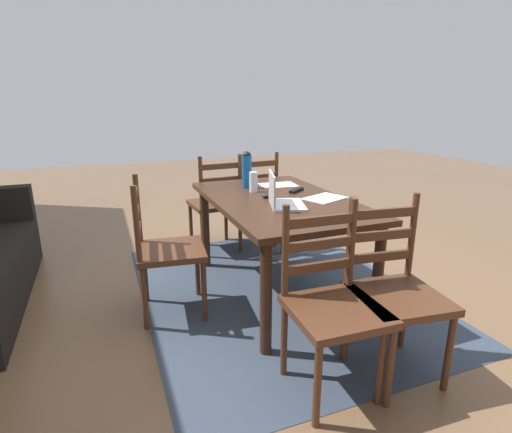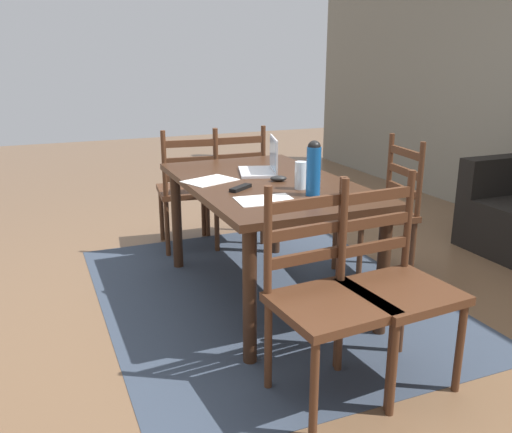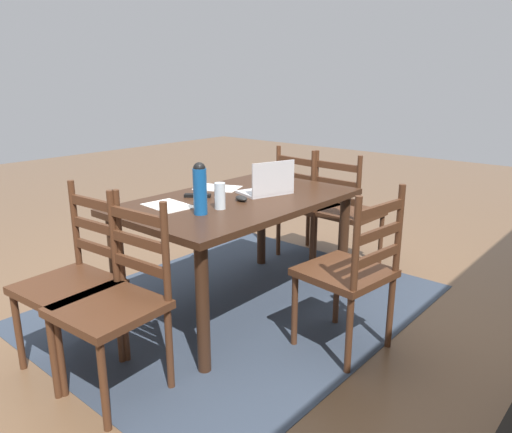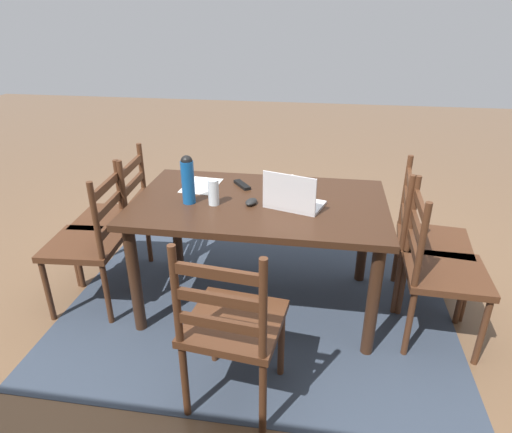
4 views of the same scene
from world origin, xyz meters
The scene contains 15 objects.
ground_plane centered at (0.00, 0.00, 0.00)m, with size 14.00×14.00×0.00m, color brown.
area_rug centered at (0.00, 0.00, 0.00)m, with size 2.49×1.98×0.01m, color #333D4C.
dining_table centered at (0.00, 0.00, 0.65)m, with size 1.53×0.93×0.74m.
chair_left_near centered at (-1.05, -0.19, 0.46)m, with size 0.49×0.49×0.95m.
chair_far_head centered at (0.00, 0.83, 0.46)m, with size 0.49×0.49×0.95m.
chair_left_far centered at (-1.05, 0.18, 0.46)m, with size 0.46×0.46×0.95m.
chair_right_near centered at (1.05, -0.19, 0.46)m, with size 0.47×0.47×0.95m.
chair_right_far centered at (1.05, 0.18, 0.46)m, with size 0.47×0.47×0.95m.
laptop centered at (-0.20, 0.08, 0.80)m, with size 0.37×0.31×0.23m.
water_bottle centered at (0.41, 0.09, 0.90)m, with size 0.08×0.08×0.29m.
drinking_glass centered at (0.26, 0.10, 0.82)m, with size 0.06×0.06×0.15m, color silver.
computer_mouse centered at (0.04, 0.06, 0.76)m, with size 0.06×0.10×0.03m, color black.
tv_remote centered at (0.15, -0.22, 0.75)m, with size 0.04×0.17×0.02m, color black.
paper_stack_left centered at (0.41, -0.18, 0.75)m, with size 0.21×0.30×0.00m, color white.
paper_stack_right centered at (-0.12, -0.31, 0.75)m, with size 0.21×0.30×0.00m, color white.
Camera 4 is at (-0.36, 2.43, 1.80)m, focal length 30.91 mm.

